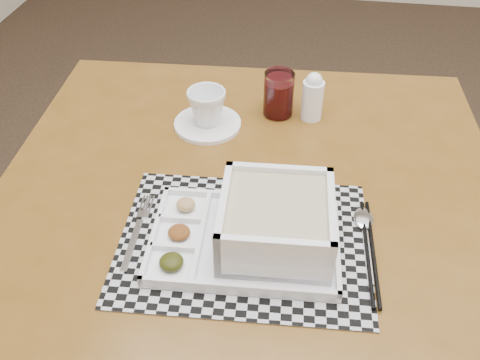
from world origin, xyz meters
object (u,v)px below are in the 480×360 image
dining_table (248,223)px  creamer_bottle (313,97)px  serving_tray (267,227)px  juice_glass (279,96)px  cup (207,107)px

dining_table → creamer_bottle: size_ratio=9.17×
serving_tray → creamer_bottle: creamer_bottle is taller
serving_tray → juice_glass: size_ratio=3.20×
juice_glass → serving_tray: bearing=-86.7°
dining_table → juice_glass: (0.03, 0.29, 0.12)m
serving_tray → cup: (-0.17, 0.34, 0.01)m
dining_table → cup: (-0.12, 0.21, 0.13)m
serving_tray → juice_glass: bearing=93.3°
serving_tray → cup: bearing=117.3°
cup → creamer_bottle: 0.24m
juice_glass → dining_table: bearing=-95.4°
dining_table → creamer_bottle: 0.33m
serving_tray → dining_table: bearing=112.3°
dining_table → cup: 0.28m
serving_tray → cup: 0.38m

